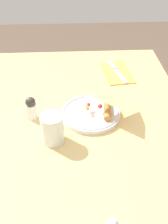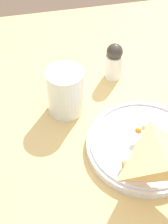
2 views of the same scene
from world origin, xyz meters
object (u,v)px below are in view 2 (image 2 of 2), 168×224
at_px(dining_table, 108,150).
at_px(plate_pizza, 144,145).
at_px(milk_glass, 65,93).
at_px(pepper_shaker, 114,61).

height_order(dining_table, plate_pizza, plate_pizza).
distance_m(milk_glass, pepper_shaker, 0.15).
bearing_deg(dining_table, milk_glass, -33.61).
xyz_separation_m(dining_table, milk_glass, (0.08, -0.05, 0.14)).
height_order(plate_pizza, milk_glass, milk_glass).
bearing_deg(milk_glass, plate_pizza, 132.55).
height_order(milk_glass, pepper_shaker, milk_glass).
relative_size(plate_pizza, pepper_shaker, 2.46).
xyz_separation_m(milk_glass, pepper_shaker, (-0.12, -0.08, -0.00)).
relative_size(plate_pizza, milk_glass, 2.17).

